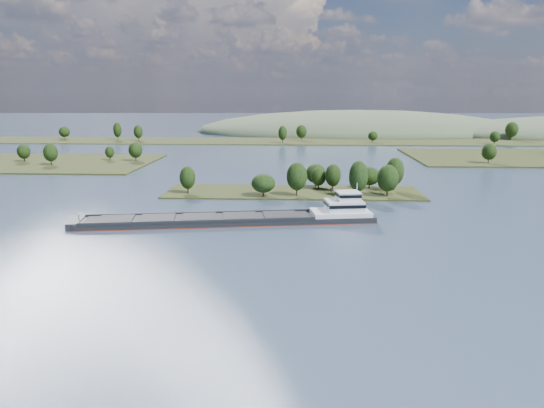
{
  "coord_description": "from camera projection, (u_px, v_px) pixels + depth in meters",
  "views": [
    {
      "loc": [
        2.35,
        -25.33,
        38.94
      ],
      "look_at": [
        -5.71,
        130.0,
        6.0
      ],
      "focal_mm": 35.0,
      "sensor_mm": 36.0,
      "label": 1
    }
  ],
  "objects": [
    {
      "name": "cargo_barge",
      "position": [
        247.0,
        218.0,
        160.79
      ],
      "size": [
        91.71,
        25.57,
        12.33
      ],
      "color": "black",
      "rests_on": "ground"
    },
    {
      "name": "hill_west",
      "position": [
        359.0,
        133.0,
        518.39
      ],
      "size": [
        320.0,
        160.0,
        44.0
      ],
      "primitive_type": "ellipsoid",
      "color": "#49593D",
      "rests_on": "ground"
    },
    {
      "name": "back_shoreline",
      "position": [
        308.0,
        141.0,
        423.07
      ],
      "size": [
        900.0,
        60.0,
        15.91
      ],
      "color": "#2A3216",
      "rests_on": "ground"
    },
    {
      "name": "ground",
      "position": [
        290.0,
        232.0,
        150.17
      ],
      "size": [
        1800.0,
        1800.0,
        0.0
      ],
      "primitive_type": "plane",
      "color": "#3B4D66",
      "rests_on": "ground"
    },
    {
      "name": "tree_island",
      "position": [
        314.0,
        183.0,
        206.26
      ],
      "size": [
        100.0,
        30.4,
        14.91
      ],
      "color": "#2A3216",
      "rests_on": "ground"
    }
  ]
}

